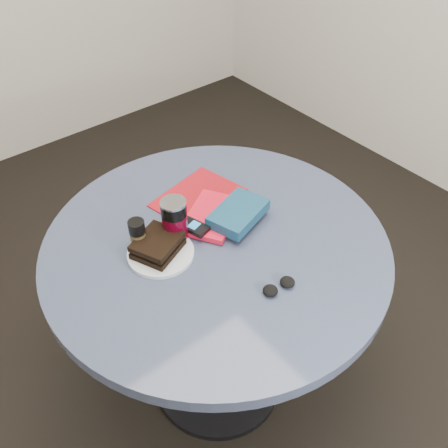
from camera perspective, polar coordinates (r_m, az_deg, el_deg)
ground at (r=2.03m, az=-0.69°, el=-17.41°), size 4.00×4.00×0.00m
table at (r=1.55m, az=-0.86°, el=-6.33°), size 1.00×1.00×0.75m
plate at (r=1.40m, az=-7.24°, el=-3.35°), size 0.21×0.21×0.01m
sandwich at (r=1.39m, az=-7.59°, el=-2.39°), size 0.16×0.15×0.05m
soda_can at (r=1.40m, az=-5.66°, el=0.39°), size 0.08×0.08×0.14m
pepper_grinder at (r=1.39m, az=-9.82°, el=-1.34°), size 0.06×0.06×0.11m
magazine at (r=1.58m, az=-2.96°, el=3.03°), size 0.30×0.25×0.00m
red_book at (r=1.50m, az=-1.37°, el=0.95°), size 0.25×0.22×0.02m
novel at (r=1.47m, az=1.63°, el=1.23°), size 0.20×0.16×0.03m
mp3_player at (r=1.44m, az=-3.42°, el=-0.34°), size 0.07×0.09×0.02m
headphones at (r=1.31m, az=6.29°, el=-7.09°), size 0.10×0.05×0.02m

